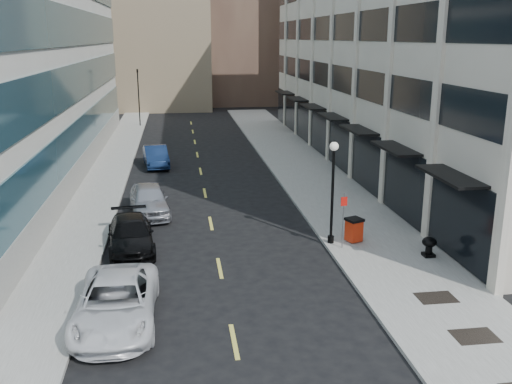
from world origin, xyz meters
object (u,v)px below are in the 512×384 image
object	(u,v)px
traffic_signal	(137,73)
trash_bin	(354,229)
car_silver_sedan	(149,200)
lamppost	(333,183)
sign_post	(344,213)
urn_planter	(429,245)
car_white_van	(116,302)
car_black_pickup	(131,235)
car_blue_sedan	(156,156)

from	to	relation	value
traffic_signal	trash_bin	world-z (taller)	traffic_signal
traffic_signal	car_silver_sedan	world-z (taller)	traffic_signal
traffic_signal	trash_bin	bearing A→B (deg)	-72.64
lamppost	sign_post	distance (m)	1.44
sign_post	urn_planter	world-z (taller)	sign_post
trash_bin	urn_planter	distance (m)	3.48
trash_bin	car_white_van	bearing A→B (deg)	-169.24
car_black_pickup	trash_bin	bearing A→B (deg)	-10.32
car_white_van	car_silver_sedan	world-z (taller)	car_silver_sedan
lamppost	car_white_van	bearing A→B (deg)	-145.41
car_silver_sedan	trash_bin	bearing A→B (deg)	-39.26
car_black_pickup	car_blue_sedan	world-z (taller)	car_blue_sedan
car_white_van	sign_post	size ratio (longest dim) A/B	2.22
car_white_van	sign_post	xyz separation A→B (m)	(9.41, 5.55, 1.00)
traffic_signal	car_white_van	distance (m)	44.61
trash_bin	lamppost	distance (m)	2.49
sign_post	car_black_pickup	bearing A→B (deg)	162.83
car_black_pickup	urn_planter	world-z (taller)	car_black_pickup
car_white_van	car_silver_sedan	size ratio (longest dim) A/B	1.15
traffic_signal	sign_post	xyz separation A→B (m)	(11.14, -38.76, -3.94)
car_silver_sedan	lamppost	bearing A→B (deg)	-42.50
traffic_signal	car_white_van	size ratio (longest dim) A/B	1.23
lamppost	sign_post	bearing A→B (deg)	-64.47
car_black_pickup	car_silver_sedan	bearing A→B (deg)	77.40
car_silver_sedan	trash_bin	xyz separation A→B (m)	(9.59, -6.02, -0.08)
traffic_signal	car_blue_sedan	xyz separation A→B (m)	(2.30, -20.00, -4.95)
car_silver_sedan	trash_bin	world-z (taller)	car_silver_sedan
traffic_signal	car_white_van	xyz separation A→B (m)	(1.73, -44.31, -4.93)
traffic_signal	sign_post	bearing A→B (deg)	-73.96
trash_bin	sign_post	xyz separation A→B (m)	(-0.75, -0.72, 1.03)
car_white_van	car_black_pickup	world-z (taller)	car_white_van
car_blue_sedan	lamppost	xyz separation A→B (m)	(8.50, -18.05, 2.22)
car_blue_sedan	urn_planter	distance (m)	23.69
sign_post	trash_bin	bearing A→B (deg)	35.56
car_white_van	sign_post	bearing A→B (deg)	31.16
lamppost	car_silver_sedan	bearing A→B (deg)	144.63
car_silver_sedan	sign_post	size ratio (longest dim) A/B	1.93
car_white_van	lamppost	size ratio (longest dim) A/B	1.17
car_silver_sedan	urn_planter	world-z (taller)	car_silver_sedan
car_black_pickup	car_blue_sedan	xyz separation A→B (m)	(0.60, 17.28, 0.06)
car_white_van	trash_bin	world-z (taller)	car_white_van
lamppost	sign_post	world-z (taller)	lamppost
traffic_signal	trash_bin	distance (m)	40.16
car_blue_sedan	lamppost	size ratio (longest dim) A/B	0.96
car_black_pickup	urn_planter	distance (m)	13.21
sign_post	car_white_van	bearing A→B (deg)	-157.74
car_black_pickup	trash_bin	distance (m)	10.22
car_silver_sedan	car_blue_sedan	size ratio (longest dim) A/B	1.06
trash_bin	traffic_signal	bearing A→B (deg)	86.47
car_silver_sedan	lamppost	xyz separation A→B (m)	(8.50, -6.03, 2.15)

